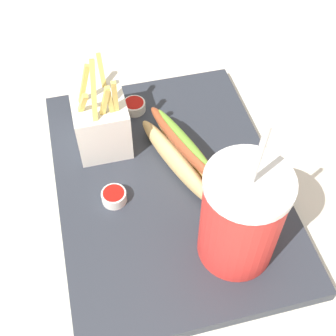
# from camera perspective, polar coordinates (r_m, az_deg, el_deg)

# --- Properties ---
(ground_plane) EXTENTS (2.40, 2.40, 0.02)m
(ground_plane) POSITION_cam_1_polar(r_m,az_deg,el_deg) (0.71, 0.00, -3.00)
(ground_plane) COLOR silver
(food_tray) EXTENTS (0.45, 0.33, 0.02)m
(food_tray) POSITION_cam_1_polar(r_m,az_deg,el_deg) (0.69, 0.00, -2.05)
(food_tray) COLOR #2D333D
(food_tray) RESTS_ON ground_plane
(soda_cup) EXTENTS (0.10, 0.10, 0.25)m
(soda_cup) POSITION_cam_1_polar(r_m,az_deg,el_deg) (0.56, 9.16, -6.08)
(soda_cup) COLOR red
(soda_cup) RESTS_ON food_tray
(fries_basket) EXTENTS (0.11, 0.08, 0.17)m
(fries_basket) POSITION_cam_1_polar(r_m,az_deg,el_deg) (0.71, -8.46, 6.17)
(fries_basket) COLOR white
(fries_basket) RESTS_ON food_tray
(hot_dog_1) EXTENTS (0.19, 0.11, 0.07)m
(hot_dog_1) POSITION_cam_1_polar(r_m,az_deg,el_deg) (0.68, 1.83, 1.86)
(hot_dog_1) COLOR #DBB775
(hot_dog_1) RESTS_ON food_tray
(ketchup_cup_1) EXTENTS (0.04, 0.04, 0.02)m
(ketchup_cup_1) POSITION_cam_1_polar(r_m,az_deg,el_deg) (0.66, -6.78, -3.52)
(ketchup_cup_1) COLOR white
(ketchup_cup_1) RESTS_ON food_tray
(ketchup_cup_2) EXTENTS (0.04, 0.04, 0.02)m
(ketchup_cup_2) POSITION_cam_1_polar(r_m,az_deg,el_deg) (0.78, -4.24, 7.77)
(ketchup_cup_2) COLOR white
(ketchup_cup_2) RESTS_ON food_tray
(ketchup_cup_3) EXTENTS (0.04, 0.04, 0.02)m
(ketchup_cup_3) POSITION_cam_1_polar(r_m,az_deg,el_deg) (0.70, 10.37, 1.01)
(ketchup_cup_3) COLOR white
(ketchup_cup_3) RESTS_ON food_tray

